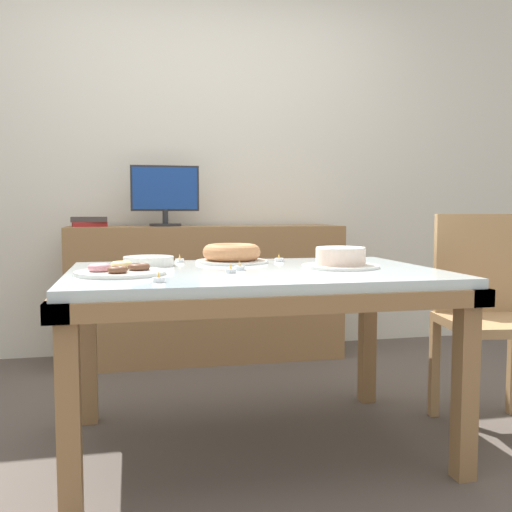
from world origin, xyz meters
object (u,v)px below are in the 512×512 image
at_px(book_stack, 89,222).
at_px(tealight_near_cakes, 240,267).
at_px(computer_monitor, 165,196).
at_px(pastry_platter, 120,271).
at_px(tealight_near_front, 231,270).
at_px(cake_chocolate_round, 340,259).
at_px(chair, 488,308).
at_px(plate_stack, 149,261).
at_px(tealight_centre, 180,260).
at_px(tealight_right_edge, 159,279).
at_px(tealight_left_edge, 279,259).
at_px(cake_golden_bundt, 232,254).

bearing_deg(book_stack, tealight_near_cakes, -65.50).
height_order(computer_monitor, tealight_near_cakes, computer_monitor).
distance_m(book_stack, pastry_platter, 1.52).
bearing_deg(tealight_near_front, cake_chocolate_round, 11.54).
relative_size(chair, plate_stack, 4.48).
bearing_deg(tealight_near_cakes, tealight_centre, 117.57).
xyz_separation_m(chair, tealight_right_edge, (-1.45, -0.35, 0.21)).
height_order(tealight_centre, tealight_left_edge, same).
bearing_deg(chair, pastry_platter, -176.72).
bearing_deg(tealight_centre, book_stack, 113.35).
distance_m(book_stack, cake_chocolate_round, 1.80).
height_order(computer_monitor, plate_stack, computer_monitor).
bearing_deg(cake_golden_bundt, book_stack, 121.06).
distance_m(tealight_near_front, tealight_right_edge, 0.35).
xyz_separation_m(computer_monitor, tealight_near_cakes, (0.20, -1.44, -0.31)).
relative_size(book_stack, tealight_centre, 5.48).
relative_size(computer_monitor, plate_stack, 2.02).
relative_size(pastry_platter, tealight_near_front, 8.22).
xyz_separation_m(chair, cake_chocolate_round, (-0.71, -0.03, 0.24)).
distance_m(chair, cake_golden_bundt, 1.16).
xyz_separation_m(cake_golden_bundt, tealight_near_front, (-0.08, -0.40, -0.03)).
bearing_deg(plate_stack, tealight_near_front, -49.64).
height_order(chair, computer_monitor, computer_monitor).
distance_m(book_stack, tealight_near_cakes, 1.59).
bearing_deg(tealight_near_front, tealight_left_edge, 54.57).
height_order(book_stack, plate_stack, book_stack).
bearing_deg(pastry_platter, cake_golden_bundt, 37.52).
distance_m(book_stack, tealight_near_front, 1.66).
xyz_separation_m(book_stack, cake_chocolate_round, (1.08, -1.44, -0.13)).
relative_size(pastry_platter, tealight_centre, 8.22).
bearing_deg(tealight_near_front, tealight_near_cakes, 60.93).
relative_size(book_stack, tealight_left_edge, 5.48).
bearing_deg(tealight_near_cakes, plate_stack, 144.08).
bearing_deg(tealight_right_edge, tealight_near_front, 38.98).
bearing_deg(plate_stack, cake_chocolate_round, -17.86).
bearing_deg(tealight_near_front, tealight_right_edge, -141.02).
height_order(tealight_centre, tealight_near_front, same).
bearing_deg(computer_monitor, pastry_platter, -99.74).
xyz_separation_m(chair, computer_monitor, (-1.32, 1.41, 0.52)).
bearing_deg(book_stack, tealight_centre, -66.65).
bearing_deg(cake_chocolate_round, pastry_platter, -176.14).
height_order(pastry_platter, tealight_near_cakes, pastry_platter).
distance_m(cake_golden_bundt, tealight_right_edge, 0.72).
bearing_deg(tealight_left_edge, book_stack, 128.91).
height_order(chair, tealight_near_front, chair).
bearing_deg(chair, computer_monitor, 133.26).
height_order(book_stack, tealight_near_front, book_stack).
relative_size(computer_monitor, tealight_left_edge, 10.60).
bearing_deg(tealight_centre, chair, -14.80).
height_order(pastry_platter, tealight_near_front, pastry_platter).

